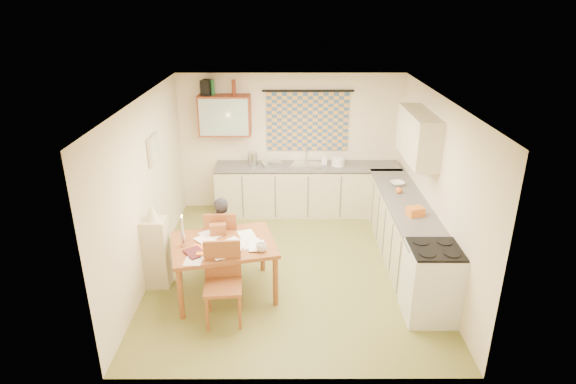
{
  "coord_description": "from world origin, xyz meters",
  "views": [
    {
      "loc": [
        -0.07,
        -6.18,
        3.72
      ],
      "look_at": [
        -0.05,
        0.2,
        1.12
      ],
      "focal_mm": 30.0,
      "sensor_mm": 36.0,
      "label": 1
    }
  ],
  "objects_px": {
    "chair_far": "(223,252)",
    "counter_back": "(307,190)",
    "dining_table": "(225,268)",
    "stove": "(432,283)",
    "person": "(222,235)",
    "shelf_stand": "(157,253)",
    "counter_right": "(404,231)"
  },
  "relations": [
    {
      "from": "counter_right",
      "to": "person",
      "type": "height_order",
      "value": "person"
    },
    {
      "from": "counter_back",
      "to": "chair_far",
      "type": "height_order",
      "value": "chair_far"
    },
    {
      "from": "dining_table",
      "to": "chair_far",
      "type": "bearing_deg",
      "value": 85.91
    },
    {
      "from": "counter_back",
      "to": "shelf_stand",
      "type": "xyz_separation_m",
      "value": [
        -2.14,
        -2.4,
        0.04
      ]
    },
    {
      "from": "counter_back",
      "to": "person",
      "type": "distance_m",
      "value": 2.43
    },
    {
      "from": "stove",
      "to": "chair_far",
      "type": "distance_m",
      "value": 2.91
    },
    {
      "from": "chair_far",
      "to": "shelf_stand",
      "type": "height_order",
      "value": "shelf_stand"
    },
    {
      "from": "counter_back",
      "to": "counter_right",
      "type": "relative_size",
      "value": 1.12
    },
    {
      "from": "counter_right",
      "to": "shelf_stand",
      "type": "bearing_deg",
      "value": -168.2
    },
    {
      "from": "person",
      "to": "counter_back",
      "type": "bearing_deg",
      "value": -121.21
    },
    {
      "from": "chair_far",
      "to": "shelf_stand",
      "type": "relative_size",
      "value": 0.99
    },
    {
      "from": "shelf_stand",
      "to": "person",
      "type": "bearing_deg",
      "value": 21.85
    },
    {
      "from": "stove",
      "to": "chair_far",
      "type": "height_order",
      "value": "chair_far"
    },
    {
      "from": "counter_right",
      "to": "person",
      "type": "relative_size",
      "value": 2.54
    },
    {
      "from": "counter_right",
      "to": "chair_far",
      "type": "distance_m",
      "value": 2.72
    },
    {
      "from": "counter_right",
      "to": "chair_far",
      "type": "xyz_separation_m",
      "value": [
        -2.69,
        -0.37,
        -0.15
      ]
    },
    {
      "from": "counter_right",
      "to": "chair_far",
      "type": "relative_size",
      "value": 3.0
    },
    {
      "from": "counter_back",
      "to": "counter_right",
      "type": "height_order",
      "value": "same"
    },
    {
      "from": "dining_table",
      "to": "chair_far",
      "type": "height_order",
      "value": "chair_far"
    },
    {
      "from": "dining_table",
      "to": "person",
      "type": "xyz_separation_m",
      "value": [
        -0.09,
        0.54,
        0.2
      ]
    },
    {
      "from": "counter_right",
      "to": "shelf_stand",
      "type": "height_order",
      "value": "shelf_stand"
    },
    {
      "from": "counter_right",
      "to": "person",
      "type": "distance_m",
      "value": 2.72
    },
    {
      "from": "stove",
      "to": "dining_table",
      "type": "height_order",
      "value": "stove"
    },
    {
      "from": "counter_right",
      "to": "dining_table",
      "type": "bearing_deg",
      "value": -160.15
    },
    {
      "from": "stove",
      "to": "person",
      "type": "height_order",
      "value": "person"
    },
    {
      "from": "chair_far",
      "to": "person",
      "type": "xyz_separation_m",
      "value": [
        0.01,
        -0.03,
        0.28
      ]
    },
    {
      "from": "chair_far",
      "to": "counter_right",
      "type": "bearing_deg",
      "value": -175.36
    },
    {
      "from": "counter_right",
      "to": "chair_far",
      "type": "bearing_deg",
      "value": -172.21
    },
    {
      "from": "stove",
      "to": "shelf_stand",
      "type": "bearing_deg",
      "value": 168.52
    },
    {
      "from": "stove",
      "to": "person",
      "type": "xyz_separation_m",
      "value": [
        -2.69,
        1.06,
        0.1
      ]
    },
    {
      "from": "counter_right",
      "to": "dining_table",
      "type": "relative_size",
      "value": 1.96
    },
    {
      "from": "chair_far",
      "to": "counter_back",
      "type": "bearing_deg",
      "value": -125.73
    }
  ]
}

